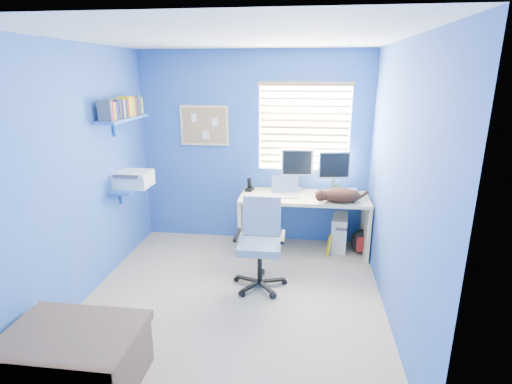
# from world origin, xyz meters

# --- Properties ---
(floor) EXTENTS (3.00, 3.20, 0.00)m
(floor) POSITION_xyz_m (0.00, 0.00, 0.00)
(floor) COLOR tan
(floor) RESTS_ON ground
(ceiling) EXTENTS (3.00, 3.20, 0.00)m
(ceiling) POSITION_xyz_m (0.00, 0.00, 2.50)
(ceiling) COLOR white
(ceiling) RESTS_ON wall_back
(wall_back) EXTENTS (3.00, 0.01, 2.50)m
(wall_back) POSITION_xyz_m (0.00, 1.60, 1.25)
(wall_back) COLOR #3E62B6
(wall_back) RESTS_ON ground
(wall_front) EXTENTS (3.00, 0.01, 2.50)m
(wall_front) POSITION_xyz_m (0.00, -1.60, 1.25)
(wall_front) COLOR #3E62B6
(wall_front) RESTS_ON ground
(wall_left) EXTENTS (0.01, 3.20, 2.50)m
(wall_left) POSITION_xyz_m (-1.50, 0.00, 1.25)
(wall_left) COLOR #3E62B6
(wall_left) RESTS_ON ground
(wall_right) EXTENTS (0.01, 3.20, 2.50)m
(wall_right) POSITION_xyz_m (1.50, 0.00, 1.25)
(wall_right) COLOR #3E62B6
(wall_right) RESTS_ON ground
(desk) EXTENTS (1.59, 0.65, 0.74)m
(desk) POSITION_xyz_m (0.68, 1.26, 0.37)
(desk) COLOR #CEB97D
(desk) RESTS_ON floor
(laptop) EXTENTS (0.36, 0.30, 0.22)m
(laptop) POSITION_xyz_m (0.45, 1.22, 0.85)
(laptop) COLOR silver
(laptop) RESTS_ON desk
(monitor_left) EXTENTS (0.41, 0.15, 0.54)m
(monitor_left) POSITION_xyz_m (0.58, 1.51, 1.01)
(monitor_left) COLOR silver
(monitor_left) RESTS_ON desk
(monitor_right) EXTENTS (0.41, 0.19, 0.54)m
(monitor_right) POSITION_xyz_m (1.04, 1.42, 1.01)
(monitor_right) COLOR silver
(monitor_right) RESTS_ON desk
(phone) EXTENTS (0.12, 0.13, 0.17)m
(phone) POSITION_xyz_m (-0.03, 1.38, 0.82)
(phone) COLOR black
(phone) RESTS_ON desk
(mug) EXTENTS (0.10, 0.09, 0.10)m
(mug) POSITION_xyz_m (1.07, 1.44, 0.79)
(mug) COLOR #307A4D
(mug) RESTS_ON desk
(cd_spindle) EXTENTS (0.13, 0.13, 0.07)m
(cd_spindle) POSITION_xyz_m (1.28, 1.40, 0.78)
(cd_spindle) COLOR silver
(cd_spindle) RESTS_ON desk
(cat) EXTENTS (0.53, 0.41, 0.17)m
(cat) POSITION_xyz_m (1.10, 1.05, 0.82)
(cat) COLOR black
(cat) RESTS_ON desk
(tower_pc) EXTENTS (0.24, 0.46, 0.45)m
(tower_pc) POSITION_xyz_m (1.15, 1.37, 0.23)
(tower_pc) COLOR beige
(tower_pc) RESTS_ON floor
(drawer_boxes) EXTENTS (0.35, 0.28, 0.27)m
(drawer_boxes) POSITION_xyz_m (0.09, 1.37, 0.14)
(drawer_boxes) COLOR tan
(drawer_boxes) RESTS_ON floor
(yellow_book) EXTENTS (0.03, 0.17, 0.24)m
(yellow_book) POSITION_xyz_m (1.01, 1.17, 0.12)
(yellow_book) COLOR yellow
(yellow_book) RESTS_ON floor
(backpack) EXTENTS (0.32, 0.27, 0.32)m
(backpack) POSITION_xyz_m (1.43, 1.26, 0.16)
(backpack) COLOR black
(backpack) RESTS_ON floor
(bed_corner) EXTENTS (0.92, 0.66, 0.44)m
(bed_corner) POSITION_xyz_m (-0.94, -1.29, 0.22)
(bed_corner) COLOR brown
(bed_corner) RESTS_ON floor
(office_chair) EXTENTS (0.56, 0.56, 0.95)m
(office_chair) POSITION_xyz_m (0.24, 0.32, 0.35)
(office_chair) COLOR black
(office_chair) RESTS_ON floor
(window_blinds) EXTENTS (1.15, 0.05, 1.10)m
(window_blinds) POSITION_xyz_m (0.65, 1.57, 1.55)
(window_blinds) COLOR white
(window_blinds) RESTS_ON ground
(corkboard) EXTENTS (0.64, 0.02, 0.52)m
(corkboard) POSITION_xyz_m (-0.65, 1.58, 1.55)
(corkboard) COLOR #CEB97D
(corkboard) RESTS_ON ground
(wall_shelves) EXTENTS (0.42, 0.90, 1.05)m
(wall_shelves) POSITION_xyz_m (-1.35, 0.75, 1.43)
(wall_shelves) COLOR #2E64B6
(wall_shelves) RESTS_ON ground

